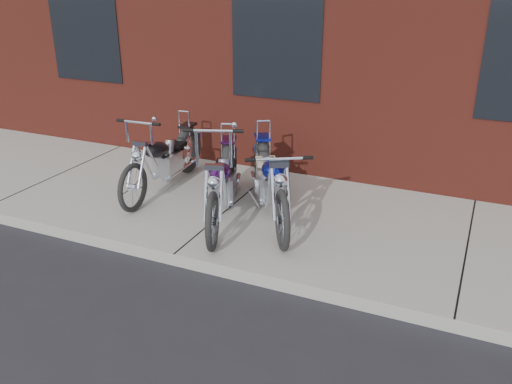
% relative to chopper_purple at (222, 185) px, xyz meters
% --- Properties ---
extents(ground, '(120.00, 120.00, 0.00)m').
position_rel_chopper_purple_xyz_m(ground, '(-0.04, -1.14, -0.58)').
color(ground, black).
rests_on(ground, ground).
extents(sidewalk, '(22.00, 3.00, 0.15)m').
position_rel_chopper_purple_xyz_m(sidewalk, '(-0.04, 0.36, -0.51)').
color(sidewalk, '#A2A198').
rests_on(sidewalk, ground).
extents(chopper_purple, '(0.96, 2.28, 1.34)m').
position_rel_chopper_purple_xyz_m(chopper_purple, '(0.00, 0.00, 0.00)').
color(chopper_purple, black).
rests_on(chopper_purple, sidewalk).
extents(chopper_blue, '(1.36, 2.17, 1.07)m').
position_rel_chopper_purple_xyz_m(chopper_blue, '(0.54, 0.28, 0.01)').
color(chopper_blue, black).
rests_on(chopper_blue, sidewalk).
extents(chopper_third, '(0.56, 2.28, 1.16)m').
position_rel_chopper_purple_xyz_m(chopper_third, '(-1.19, 0.52, -0.02)').
color(chopper_third, black).
rests_on(chopper_third, sidewalk).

